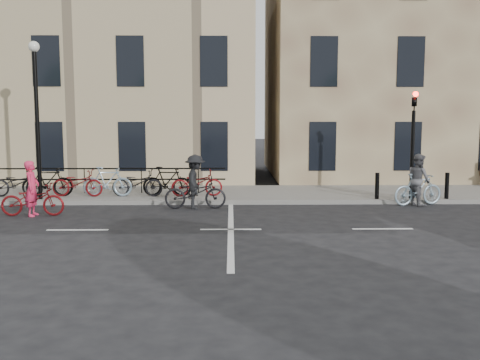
{
  "coord_description": "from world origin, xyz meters",
  "views": [
    {
      "loc": [
        0.01,
        -13.75,
        2.92
      ],
      "look_at": [
        0.27,
        1.78,
        1.1
      ],
      "focal_mm": 40.0,
      "sensor_mm": 36.0,
      "label": 1
    }
  ],
  "objects_px": {
    "cyclist_dark": "(195,187)",
    "cyclist_pink": "(32,197)",
    "traffic_light": "(413,131)",
    "cyclist_grey": "(418,185)",
    "lamp_post": "(36,100)"
  },
  "relations": [
    {
      "from": "traffic_light",
      "to": "cyclist_dark",
      "type": "relative_size",
      "value": 1.97
    },
    {
      "from": "traffic_light",
      "to": "lamp_post",
      "type": "bearing_deg",
      "value": 179.73
    },
    {
      "from": "cyclist_pink",
      "to": "traffic_light",
      "type": "bearing_deg",
      "value": -81.14
    },
    {
      "from": "lamp_post",
      "to": "cyclist_pink",
      "type": "bearing_deg",
      "value": -75.6
    },
    {
      "from": "traffic_light",
      "to": "cyclist_grey",
      "type": "xyz_separation_m",
      "value": [
        0.06,
        -0.54,
        -1.76
      ]
    },
    {
      "from": "traffic_light",
      "to": "cyclist_dark",
      "type": "height_order",
      "value": "traffic_light"
    },
    {
      "from": "lamp_post",
      "to": "cyclist_grey",
      "type": "relative_size",
      "value": 2.85
    },
    {
      "from": "lamp_post",
      "to": "cyclist_pink",
      "type": "relative_size",
      "value": 2.82
    },
    {
      "from": "cyclist_dark",
      "to": "lamp_post",
      "type": "bearing_deg",
      "value": 76.02
    },
    {
      "from": "lamp_post",
      "to": "cyclist_dark",
      "type": "xyz_separation_m",
      "value": [
        5.36,
        -1.13,
        -2.8
      ]
    },
    {
      "from": "cyclist_grey",
      "to": "cyclist_pink",
      "type": "bearing_deg",
      "value": 82.63
    },
    {
      "from": "cyclist_pink",
      "to": "cyclist_dark",
      "type": "xyz_separation_m",
      "value": [
        4.76,
        1.2,
        0.11
      ]
    },
    {
      "from": "cyclist_grey",
      "to": "traffic_light",
      "type": "bearing_deg",
      "value": -9.51
    },
    {
      "from": "traffic_light",
      "to": "lamp_post",
      "type": "distance_m",
      "value": 12.74
    },
    {
      "from": "cyclist_dark",
      "to": "cyclist_pink",
      "type": "bearing_deg",
      "value": 102.13
    }
  ]
}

